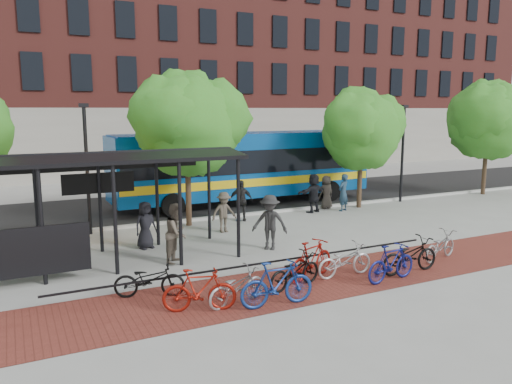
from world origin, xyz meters
name	(u,v)px	position (x,y,z in m)	size (l,w,h in m)	color
ground	(289,235)	(0.00, 0.00, 0.00)	(160.00, 160.00, 0.00)	#9E9E99
asphalt_street	(214,202)	(0.00, 8.00, 0.01)	(160.00, 8.00, 0.01)	black
curb	(246,214)	(0.00, 4.00, 0.06)	(160.00, 0.25, 0.12)	#B7B7B2
brick_strip	(315,281)	(-2.00, -5.00, 0.00)	(24.00, 3.00, 0.01)	maroon
bike_rack_rail	(261,278)	(-3.30, -4.10, 0.00)	(12.00, 0.05, 0.95)	black
building_brick	(242,53)	(10.00, 26.00, 10.00)	(55.00, 14.00, 20.00)	maroon
bus_shelter	(67,172)	(-8.13, -0.48, 3.00)	(10.60, 3.07, 3.60)	black
tree_b	(189,120)	(-2.90, 3.35, 4.46)	(5.15, 4.20, 6.47)	#382619
tree_c	(362,127)	(6.09, 3.35, 4.05)	(4.66, 3.80, 5.92)	#382619
tree_d	(489,117)	(15.10, 3.35, 4.47)	(5.39, 4.40, 6.55)	#382619
lamp_post_left	(87,165)	(-7.00, 3.60, 2.75)	(0.35, 0.20, 5.12)	black
lamp_post_right	(403,150)	(9.00, 3.60, 2.75)	(0.35, 0.20, 5.12)	black
bus	(245,163)	(1.27, 6.81, 2.13)	(13.77, 3.44, 3.71)	#07468D
bike_0	(149,279)	(-6.60, -4.13, 0.48)	(0.64, 1.84, 0.97)	black
bike_1	(199,290)	(-5.74, -5.61, 0.54)	(0.51, 1.81, 1.09)	maroon
bike_2	(237,286)	(-4.74, -5.59, 0.47)	(0.62, 1.78, 0.93)	gray
bike_3	(277,284)	(-3.90, -6.17, 0.59)	(0.56, 1.97, 1.18)	navy
bike_4	(295,271)	(-2.82, -5.22, 0.49)	(0.65, 1.86, 0.97)	black
bike_5	(311,260)	(-2.01, -4.80, 0.58)	(0.55, 1.94, 1.16)	maroon
bike_6	(345,260)	(-1.00, -5.04, 0.49)	(0.65, 1.88, 0.99)	#B6B6B8
bike_7	(391,263)	(-0.06, -5.99, 0.55)	(0.52, 1.84, 1.11)	navy
bike_8	(410,255)	(0.94, -5.65, 0.54)	(0.72, 2.07, 1.09)	black
bike_10	(440,246)	(2.79, -5.08, 0.48)	(0.64, 1.83, 0.96)	gray
pedestrian_0	(145,225)	(-5.52, 0.58, 0.85)	(0.83, 0.54, 1.69)	black
pedestrian_3	(224,212)	(-2.12, 1.52, 0.82)	(1.06, 0.61, 1.64)	#4C4338
pedestrian_4	(241,200)	(-0.62, 3.17, 0.91)	(1.06, 0.44, 1.82)	black
pedestrian_5	(314,193)	(3.26, 3.28, 0.93)	(1.73, 0.55, 1.86)	black
pedestrian_6	(326,192)	(4.35, 3.80, 0.83)	(0.81, 0.53, 1.65)	#3B342F
pedestrian_7	(343,193)	(4.73, 2.92, 0.91)	(0.66, 0.43, 1.81)	#1E3548
pedestrian_8	(177,233)	(-5.02, -1.50, 0.97)	(0.95, 0.74, 1.94)	brown
pedestrian_9	(270,222)	(-1.64, -1.50, 0.98)	(1.26, 0.72, 1.95)	#252525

